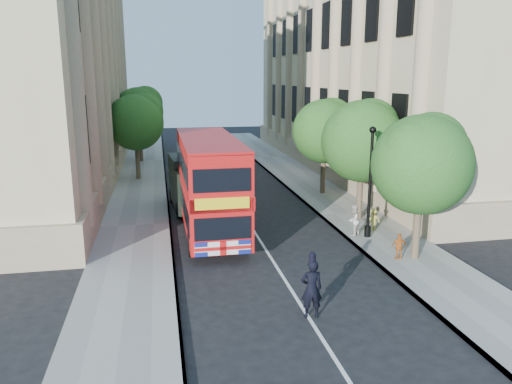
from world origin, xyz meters
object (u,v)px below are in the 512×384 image
lamp_post (370,187)px  woman_pedestrian (354,220)px  box_van (192,185)px  police_constable (311,289)px  double_decker_bus (209,181)px

lamp_post → woman_pedestrian: 1.78m
box_van → woman_pedestrian: bearing=-47.6°
box_van → woman_pedestrian: (7.10, -6.72, -0.59)m
box_van → police_constable: bearing=-82.9°
double_decker_bus → box_van: (-0.59, 4.27, -1.05)m
police_constable → double_decker_bus: bearing=-75.2°
box_van → woman_pedestrian: size_ratio=3.58×
box_van → police_constable: 14.25m
police_constable → box_van: bearing=-76.6°
lamp_post → woman_pedestrian: lamp_post is taller
double_decker_bus → woman_pedestrian: bearing=-20.8°
woman_pedestrian → police_constable: bearing=21.7°
police_constable → woman_pedestrian: bearing=-118.7°
lamp_post → woman_pedestrian: bearing=155.6°
lamp_post → box_van: (-7.70, 6.99, -1.06)m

